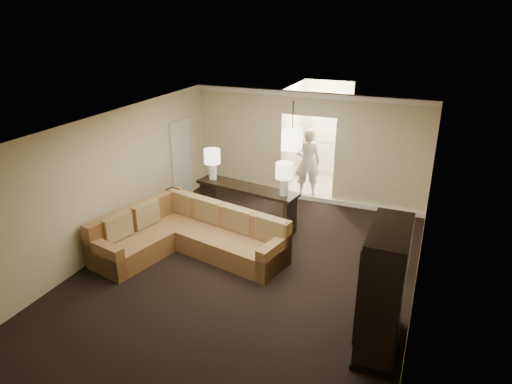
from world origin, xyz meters
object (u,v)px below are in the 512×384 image
at_px(armoire, 383,292).
at_px(sectional_sofa, 188,236).
at_px(drink_table, 386,251).
at_px(console_table, 247,202).
at_px(person, 308,159).
at_px(coffee_table, 263,242).

bearing_deg(armoire, sectional_sofa, 161.19).
relative_size(armoire, drink_table, 3.45).
relative_size(console_table, drink_table, 4.45).
relative_size(console_table, person, 1.24).
height_order(coffee_table, console_table, console_table).
xyz_separation_m(console_table, armoire, (3.40, -3.01, 0.37)).
height_order(sectional_sofa, drink_table, sectional_sofa).
xyz_separation_m(sectional_sofa, console_table, (0.58, 1.65, 0.18)).
relative_size(coffee_table, person, 0.51).
relative_size(sectional_sofa, coffee_table, 3.50).
distance_m(coffee_table, console_table, 1.32).
distance_m(armoire, drink_table, 2.28).
distance_m(console_table, drink_table, 3.31).
relative_size(console_table, armoire, 1.29).
bearing_deg(sectional_sofa, console_table, 83.08).
relative_size(coffee_table, drink_table, 1.83).
xyz_separation_m(coffee_table, console_table, (-0.78, 1.00, 0.36)).
height_order(sectional_sofa, coffee_table, sectional_sofa).
height_order(console_table, armoire, armoire).
bearing_deg(person, armoire, 97.34).
height_order(coffee_table, armoire, armoire).
xyz_separation_m(console_table, person, (0.75, 2.30, 0.44)).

